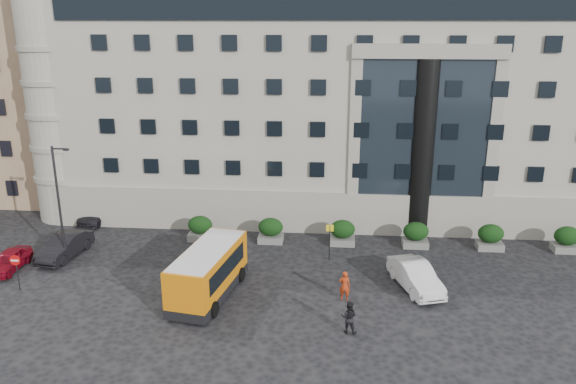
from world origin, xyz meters
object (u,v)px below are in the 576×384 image
at_px(bus_stop_sign, 330,236).
at_px(pedestrian_c, 425,271).
at_px(parked_car_c, 99,214).
at_px(pedestrian_b, 349,317).
at_px(hedge_d, 416,234).
at_px(parked_car_b, 65,246).
at_px(pedestrian_a, 345,286).
at_px(hedge_a, 200,228).
at_px(parked_car_a, 9,260).
at_px(hedge_f, 567,239).
at_px(no_entry_sign, 16,266).
at_px(white_taxi, 415,276).
at_px(red_truck, 98,192).
at_px(hedge_b, 271,230).
at_px(parked_car_d, 78,192).
at_px(minibus, 208,270).
at_px(hedge_e, 490,237).
at_px(hedge_c, 342,232).
at_px(street_lamp, 60,201).

bearing_deg(bus_stop_sign, pedestrian_c, -26.94).
distance_m(parked_car_c, pedestrian_b, 24.73).
height_order(hedge_d, pedestrian_c, hedge_d).
relative_size(parked_car_b, pedestrian_a, 2.64).
xyz_separation_m(hedge_a, hedge_d, (15.60, 0.00, 0.00)).
bearing_deg(pedestrian_c, parked_car_c, -21.56).
xyz_separation_m(hedge_a, pedestrian_b, (10.62, -11.89, -0.05)).
xyz_separation_m(hedge_d, parked_car_a, (-26.79, -6.09, -0.27)).
xyz_separation_m(hedge_f, parked_car_a, (-37.19, -6.09, -0.27)).
distance_m(bus_stop_sign, pedestrian_c, 6.69).
xyz_separation_m(no_entry_sign, white_taxi, (23.73, 2.28, -0.84)).
distance_m(no_entry_sign, parked_car_c, 12.03).
distance_m(hedge_f, red_truck, 36.81).
relative_size(hedge_a, hedge_b, 1.00).
relative_size(bus_stop_sign, pedestrian_a, 1.40).
bearing_deg(parked_car_d, parked_car_b, -73.43).
height_order(hedge_a, minibus, minibus).
height_order(hedge_a, hedge_e, same).
relative_size(hedge_a, minibus, 0.25).
relative_size(hedge_d, parked_car_c, 0.41).
xyz_separation_m(hedge_c, parked_car_c, (-19.42, 3.15, -0.28)).
height_order(hedge_b, pedestrian_b, hedge_b).
bearing_deg(hedge_d, parked_car_c, 172.72).
xyz_separation_m(hedge_b, hedge_e, (15.60, 0.00, 0.00)).
height_order(pedestrian_a, pedestrian_b, pedestrian_a).
bearing_deg(hedge_a, pedestrian_a, -38.70).
distance_m(no_entry_sign, parked_car_b, 5.16).
bearing_deg(white_taxi, hedge_f, 12.33).
bearing_deg(red_truck, parked_car_c, -57.36).
bearing_deg(parked_car_d, minibus, -50.99).
relative_size(red_truck, white_taxi, 1.17).
bearing_deg(bus_stop_sign, red_truck, 155.65).
height_order(no_entry_sign, pedestrian_b, no_entry_sign).
relative_size(hedge_b, bus_stop_sign, 0.73).
bearing_deg(hedge_e, red_truck, 168.80).
height_order(hedge_d, red_truck, red_truck).
bearing_deg(parked_car_b, parked_car_c, 102.00).
bearing_deg(bus_stop_sign, parked_car_d, 153.95).
relative_size(hedge_b, parked_car_b, 0.39).
relative_size(street_lamp, parked_car_a, 2.08).
xyz_separation_m(hedge_b, hedge_d, (10.40, 0.00, 0.00)).
relative_size(minibus, pedestrian_a, 4.06).
height_order(parked_car_b, parked_car_c, parked_car_b).
relative_size(hedge_c, no_entry_sign, 0.79).
xyz_separation_m(parked_car_d, pedestrian_b, (23.62, -20.09, 0.13)).
xyz_separation_m(hedge_d, bus_stop_sign, (-6.10, -2.80, 0.80)).
xyz_separation_m(hedge_f, parked_car_c, (-35.02, 3.15, -0.28)).
relative_size(hedge_a, parked_car_b, 0.39).
distance_m(hedge_c, parked_car_a, 22.44).
relative_size(hedge_a, parked_car_c, 0.41).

